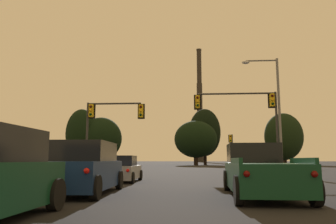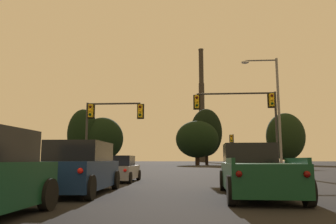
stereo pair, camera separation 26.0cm
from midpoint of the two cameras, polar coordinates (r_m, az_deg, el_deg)
The scene contains 13 objects.
pickup_truck_right_lane_second at distance 11.69m, azimuth 15.48°, elevation -10.00°, with size 2.38×5.57×1.82m.
suv_left_lane_second at distance 12.38m, azimuth -14.54°, elevation -9.49°, with size 2.26×4.96×1.86m.
hatchback_left_lane_front at distance 18.74m, azimuth -8.08°, elevation -9.91°, with size 1.98×4.14×1.44m.
traffic_light_overhead_left at distance 27.05m, azimuth -10.54°, elevation -1.29°, with size 4.87×0.50×5.86m.
traffic_light_overhead_right at distance 26.99m, azimuth 14.08°, elevation 0.23°, with size 6.74×0.50×6.62m.
traffic_light_far_right at distance 52.52m, azimuth 11.31°, elevation -5.76°, with size 0.78×0.50×5.20m.
street_lamp at distance 27.38m, azimuth 18.12°, elevation 1.43°, with size 2.93×0.36×9.37m.
smokestack at distance 183.65m, azimuth 5.96°, elevation -0.81°, with size 5.82×5.82×64.36m.
treeline_far_left at distance 86.12m, azimuth 19.86°, elevation -4.03°, with size 9.37×8.43×12.76m.
treeline_left_mid at distance 77.40m, azimuth -14.51°, elevation -3.70°, with size 7.04×6.34×12.78m.
treeline_center_right at distance 80.64m, azimuth 6.77°, elevation -3.54°, with size 7.69×6.92×13.66m.
treeline_right_mid at distance 77.39m, azimuth -11.25°, elevation -4.60°, with size 9.63×8.66×11.00m.
treeline_far_right at distance 76.70m, azimuth 5.19°, elevation -4.74°, with size 9.95×8.95×10.29m.
Camera 2 is at (0.90, -2.40, 1.20)m, focal length 35.00 mm.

